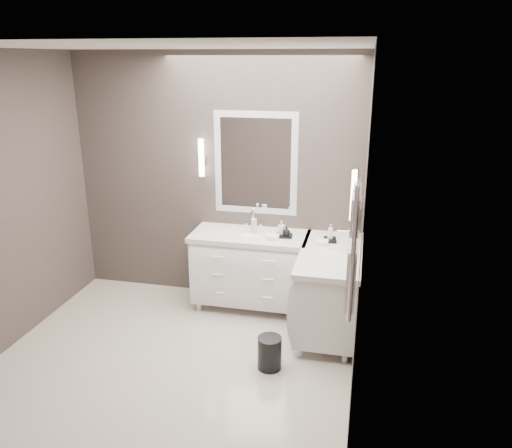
% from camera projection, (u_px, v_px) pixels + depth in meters
% --- Properties ---
extents(floor, '(3.20, 3.00, 0.01)m').
position_uv_depth(floor, '(171.00, 364.00, 4.50)').
color(floor, beige).
rests_on(floor, ground).
extents(ceiling, '(3.20, 3.00, 0.01)m').
position_uv_depth(ceiling, '(151.00, 45.00, 3.64)').
color(ceiling, white).
rests_on(ceiling, wall_back).
extents(wall_back, '(3.20, 0.01, 2.70)m').
position_uv_depth(wall_back, '(216.00, 179.00, 5.46)').
color(wall_back, '#443A36').
rests_on(wall_back, floor).
extents(wall_front, '(3.20, 0.01, 2.70)m').
position_uv_depth(wall_front, '(52.00, 307.00, 2.68)').
color(wall_front, '#443A36').
rests_on(wall_front, floor).
extents(wall_right, '(0.01, 3.00, 2.70)m').
position_uv_depth(wall_right, '(362.00, 236.00, 3.74)').
color(wall_right, '#443A36').
rests_on(wall_right, floor).
extents(vanity_back, '(1.24, 0.59, 0.97)m').
position_uv_depth(vanity_back, '(250.00, 266.00, 5.38)').
color(vanity_back, white).
rests_on(vanity_back, floor).
extents(vanity_right, '(0.59, 1.24, 0.97)m').
position_uv_depth(vanity_right, '(329.00, 286.00, 4.90)').
color(vanity_right, white).
rests_on(vanity_right, floor).
extents(mirror_back, '(0.90, 0.02, 1.10)m').
position_uv_depth(mirror_back, '(255.00, 164.00, 5.29)').
color(mirror_back, white).
rests_on(mirror_back, wall_back).
extents(mirror_right, '(0.02, 0.90, 1.10)m').
position_uv_depth(mirror_right, '(364.00, 185.00, 4.42)').
color(mirror_right, white).
rests_on(mirror_right, wall_right).
extents(sconce_back, '(0.06, 0.06, 0.40)m').
position_uv_depth(sconce_back, '(201.00, 158.00, 5.34)').
color(sconce_back, white).
rests_on(sconce_back, wall_back).
extents(sconce_right, '(0.06, 0.06, 0.40)m').
position_uv_depth(sconce_right, '(355.00, 197.00, 3.88)').
color(sconce_right, white).
rests_on(sconce_right, wall_right).
extents(towel_bar_corner, '(0.03, 0.22, 0.30)m').
position_uv_depth(towel_bar_corner, '(356.00, 213.00, 5.08)').
color(towel_bar_corner, white).
rests_on(towel_bar_corner, wall_right).
extents(towel_ladder, '(0.06, 0.58, 0.90)m').
position_uv_depth(towel_ladder, '(353.00, 249.00, 3.36)').
color(towel_ladder, white).
rests_on(towel_ladder, wall_right).
extents(waste_bin, '(0.24, 0.24, 0.30)m').
position_uv_depth(waste_bin, '(270.00, 353.00, 4.39)').
color(waste_bin, black).
rests_on(waste_bin, floor).
extents(amenity_tray_back, '(0.18, 0.14, 0.03)m').
position_uv_depth(amenity_tray_back, '(284.00, 236.00, 5.18)').
color(amenity_tray_back, black).
rests_on(amenity_tray_back, vanity_back).
extents(amenity_tray_right, '(0.14, 0.18, 0.02)m').
position_uv_depth(amenity_tray_right, '(330.00, 240.00, 5.06)').
color(amenity_tray_right, black).
rests_on(amenity_tray_right, vanity_right).
extents(water_bottle, '(0.07, 0.07, 0.17)m').
position_uv_depth(water_bottle, '(254.00, 227.00, 5.22)').
color(water_bottle, silver).
rests_on(water_bottle, vanity_back).
extents(soap_bottle_a, '(0.08, 0.08, 0.14)m').
position_uv_depth(soap_bottle_a, '(282.00, 227.00, 5.18)').
color(soap_bottle_a, white).
rests_on(soap_bottle_a, amenity_tray_back).
extents(soap_bottle_b, '(0.10, 0.10, 0.10)m').
position_uv_depth(soap_bottle_b, '(286.00, 231.00, 5.12)').
color(soap_bottle_b, black).
rests_on(soap_bottle_b, amenity_tray_back).
extents(soap_bottle_c, '(0.06, 0.06, 0.15)m').
position_uv_depth(soap_bottle_c, '(330.00, 231.00, 5.03)').
color(soap_bottle_c, white).
rests_on(soap_bottle_c, amenity_tray_right).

